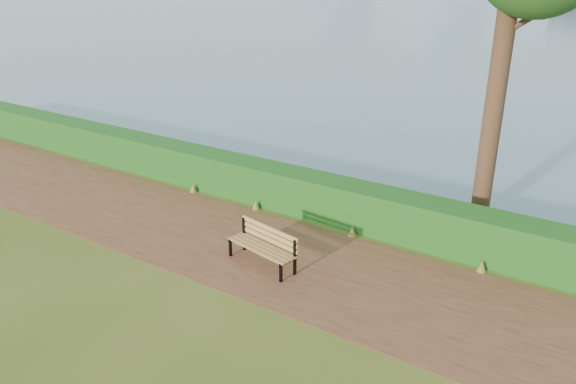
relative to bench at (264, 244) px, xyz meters
The scene contains 4 objects.
ground 0.83m from the bench, behind, with size 140.00×140.00×0.00m, color #435016.
path 0.91m from the bench, 151.01° to the left, with size 40.00×3.40×0.01m, color #52291C.
hedge 2.77m from the bench, 104.36° to the left, with size 32.00×0.85×1.00m, color #154914.
bench is the anchor object (origin of this frame).
Camera 1 is at (6.65, -8.28, 5.73)m, focal length 35.00 mm.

